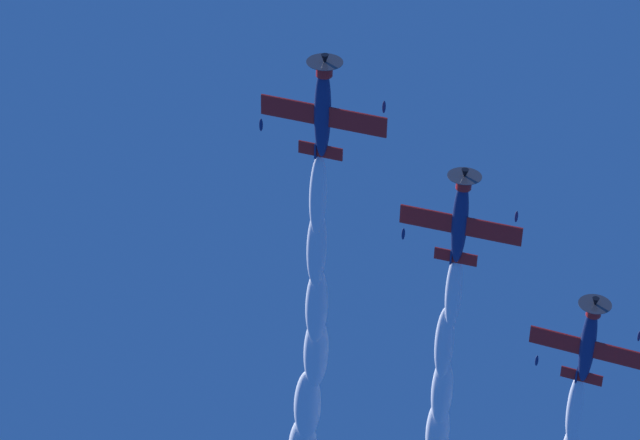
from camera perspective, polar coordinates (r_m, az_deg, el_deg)
airplane_lead at (r=88.90m, az=0.11°, el=4.45°), size 7.38×7.96×3.08m
airplane_left_wingman at (r=94.71m, az=5.57°, el=0.07°), size 7.39×8.01×2.89m
airplane_right_wingman at (r=100.09m, az=10.58°, el=-4.76°), size 7.38×7.86×3.37m
smoke_trail_lead at (r=100.66m, az=-0.38°, el=-5.70°), size 27.99×5.29×3.45m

